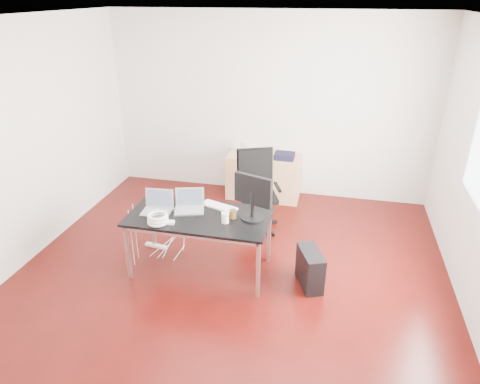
% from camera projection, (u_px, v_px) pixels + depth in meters
% --- Properties ---
extents(room_shell, '(5.00, 5.00, 5.00)m').
position_uv_depth(room_shell, '(231.00, 166.00, 4.37)').
color(room_shell, '#380806').
rests_on(room_shell, ground).
extents(desk, '(1.60, 0.80, 0.73)m').
position_uv_depth(desk, '(199.00, 220.00, 4.84)').
color(desk, black).
rests_on(desk, ground).
extents(office_chair, '(0.62, 0.64, 1.08)m').
position_uv_depth(office_chair, '(257.00, 187.00, 5.82)').
color(office_chair, black).
rests_on(office_chair, ground).
extents(filing_cabinet_left, '(0.50, 0.50, 0.70)m').
position_uv_depth(filing_cabinet_left, '(244.00, 175.00, 6.85)').
color(filing_cabinet_left, tan).
rests_on(filing_cabinet_left, ground).
extents(filing_cabinet_right, '(0.50, 0.50, 0.70)m').
position_uv_depth(filing_cabinet_right, '(284.00, 178.00, 6.72)').
color(filing_cabinet_right, tan).
rests_on(filing_cabinet_right, ground).
extents(pc_tower, '(0.36, 0.49, 0.44)m').
position_uv_depth(pc_tower, '(310.00, 268.00, 4.76)').
color(pc_tower, black).
rests_on(pc_tower, ground).
extents(wastebasket, '(0.32, 0.32, 0.28)m').
position_uv_depth(wastebasket, '(261.00, 190.00, 6.83)').
color(wastebasket, black).
rests_on(wastebasket, ground).
extents(power_strip, '(0.31, 0.10, 0.04)m').
position_uv_depth(power_strip, '(156.00, 246.00, 5.56)').
color(power_strip, white).
rests_on(power_strip, ground).
extents(laptop_left, '(0.35, 0.28, 0.23)m').
position_uv_depth(laptop_left, '(157.00, 206.00, 4.89)').
color(laptop_left, silver).
rests_on(laptop_left, desk).
extents(laptop_right, '(0.39, 0.33, 0.23)m').
position_uv_depth(laptop_right, '(189.00, 205.00, 4.92)').
color(laptop_right, silver).
rests_on(laptop_right, desk).
extents(monitor, '(0.44, 0.26, 0.51)m').
position_uv_depth(monitor, '(253.00, 195.00, 4.65)').
color(monitor, black).
rests_on(monitor, desk).
extents(keyboard, '(0.46, 0.28, 0.02)m').
position_uv_depth(keyboard, '(219.00, 206.00, 4.99)').
color(keyboard, white).
rests_on(keyboard, desk).
extents(cup_white, '(0.10, 0.10, 0.12)m').
position_uv_depth(cup_white, '(225.00, 218.00, 4.64)').
color(cup_white, white).
rests_on(cup_white, desk).
extents(cup_brown, '(0.08, 0.08, 0.10)m').
position_uv_depth(cup_brown, '(233.00, 214.00, 4.74)').
color(cup_brown, brown).
rests_on(cup_brown, desk).
extents(cable_coil, '(0.24, 0.24, 0.11)m').
position_uv_depth(cable_coil, '(158.00, 219.00, 4.64)').
color(cable_coil, white).
rests_on(cable_coil, desk).
extents(power_adapter, '(0.08, 0.08, 0.03)m').
position_uv_depth(power_adapter, '(171.00, 223.00, 4.64)').
color(power_adapter, white).
rests_on(power_adapter, desk).
extents(speaker, '(0.10, 0.09, 0.18)m').
position_uv_depth(speaker, '(243.00, 149.00, 6.66)').
color(speaker, '#9E9E9E').
rests_on(speaker, filing_cabinet_left).
extents(navy_garment, '(0.31, 0.25, 0.09)m').
position_uv_depth(navy_garment, '(284.00, 156.00, 6.51)').
color(navy_garment, black).
rests_on(navy_garment, filing_cabinet_right).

